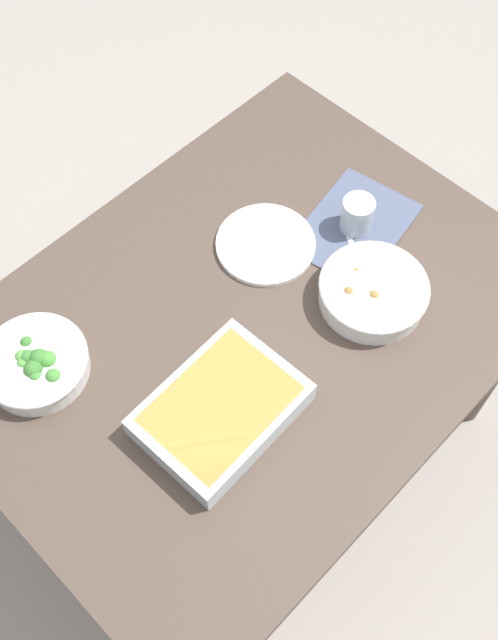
# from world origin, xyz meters

# --- Properties ---
(ground_plane) EXTENTS (6.00, 6.00, 0.00)m
(ground_plane) POSITION_xyz_m (0.00, 0.00, 0.00)
(ground_plane) COLOR #9E9389
(dining_table) EXTENTS (1.20, 0.90, 0.74)m
(dining_table) POSITION_xyz_m (0.00, 0.00, 0.65)
(dining_table) COLOR #4C3D33
(dining_table) RESTS_ON ground_plane
(placemat) EXTENTS (0.31, 0.24, 0.00)m
(placemat) POSITION_xyz_m (0.34, 0.00, 0.74)
(placemat) COLOR #4C5670
(placemat) RESTS_ON dining_table
(stew_bowl) EXTENTS (0.23, 0.23, 0.06)m
(stew_bowl) POSITION_xyz_m (0.22, -0.15, 0.77)
(stew_bowl) COLOR silver
(stew_bowl) RESTS_ON dining_table
(broccoli_bowl) EXTENTS (0.21, 0.21, 0.07)m
(broccoli_bowl) POSITION_xyz_m (-0.38, 0.22, 0.77)
(broccoli_bowl) COLOR silver
(broccoli_bowl) RESTS_ON dining_table
(baking_dish) EXTENTS (0.31, 0.23, 0.06)m
(baking_dish) POSITION_xyz_m (-0.19, -0.11, 0.77)
(baking_dish) COLOR silver
(baking_dish) RESTS_ON dining_table
(drink_cup) EXTENTS (0.07, 0.07, 0.08)m
(drink_cup) POSITION_xyz_m (0.34, 0.00, 0.78)
(drink_cup) COLOR #B2BCC6
(drink_cup) RESTS_ON dining_table
(side_plate) EXTENTS (0.22, 0.22, 0.01)m
(side_plate) POSITION_xyz_m (0.16, 0.11, 0.75)
(side_plate) COLOR white
(side_plate) RESTS_ON dining_table
(spoon_by_stew) EXTENTS (0.11, 0.16, 0.01)m
(spoon_by_stew) POSITION_xyz_m (0.27, -0.07, 0.74)
(spoon_by_stew) COLOR silver
(spoon_by_stew) RESTS_ON dining_table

